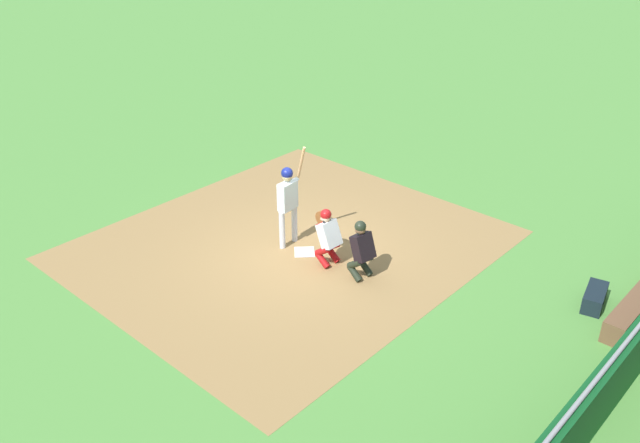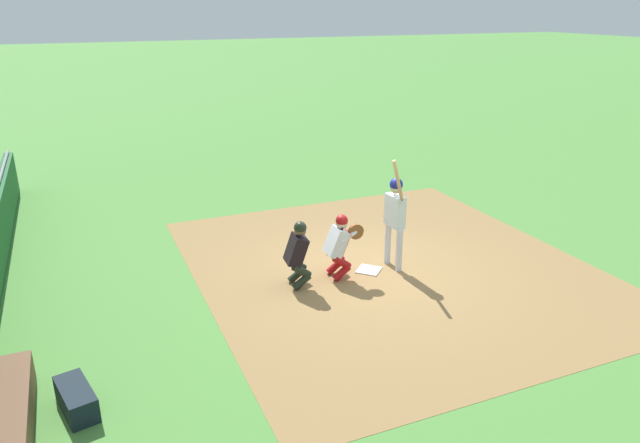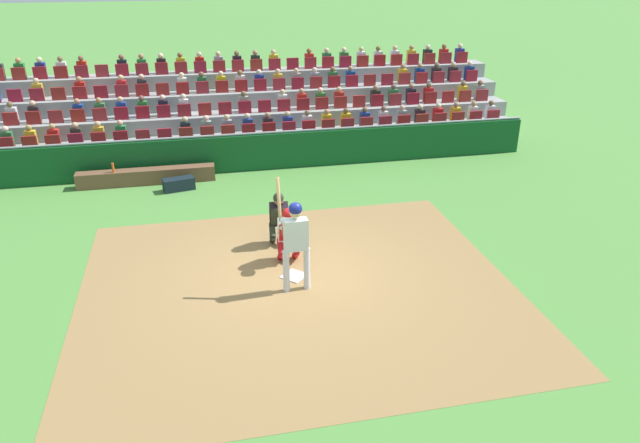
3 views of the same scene
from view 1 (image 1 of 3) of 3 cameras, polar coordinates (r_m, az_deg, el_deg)
name	(u,v)px [view 1 (image 1 of 3)]	position (r m, az deg, el deg)	size (l,w,h in m)	color
ground_plane	(304,253)	(14.84, -1.32, -2.65)	(160.00, 160.00, 0.00)	#508C3D
infield_dirt_patch	(288,245)	(15.14, -2.70, -1.98)	(8.55, 7.60, 0.01)	olive
home_plate_marker	(304,252)	(14.83, -1.32, -2.60)	(0.44, 0.44, 0.02)	white
batter_at_plate	(288,197)	(14.63, -2.72, 2.09)	(0.60, 0.40, 2.32)	silver
catcher_crouching	(328,234)	(14.10, 0.65, -1.04)	(0.47, 0.72, 1.30)	#AC1316
home_plate_umpire	(361,247)	(13.66, 3.52, -2.20)	(0.50, 0.50, 1.31)	black
dugout_wall	(619,371)	(11.76, 24.02, -11.49)	(17.54, 0.24, 1.18)	#0F4A1F
equipment_duffel_bag	(595,298)	(14.10, 22.25, -5.98)	(0.86, 0.36, 0.35)	black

